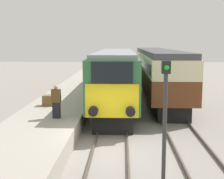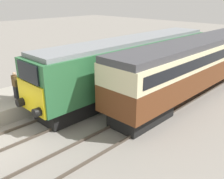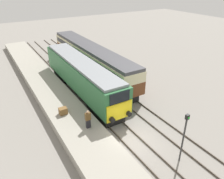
{
  "view_description": "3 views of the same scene",
  "coord_description": "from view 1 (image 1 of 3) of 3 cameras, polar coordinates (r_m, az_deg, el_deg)",
  "views": [
    {
      "loc": [
        0.49,
        -12.27,
        4.46
      ],
      "look_at": [
        0.0,
        1.9,
        2.32
      ],
      "focal_mm": 50.0,
      "sensor_mm": 36.0,
      "label": 1
    },
    {
      "loc": [
        10.93,
        -3.52,
        6.57
      ],
      "look_at": [
        1.7,
        5.9,
        1.6
      ],
      "focal_mm": 40.0,
      "sensor_mm": 36.0,
      "label": 2
    },
    {
      "loc": [
        -8.51,
        -11.03,
        11.82
      ],
      "look_at": [
        1.7,
        5.9,
        1.6
      ],
      "focal_mm": 35.0,
      "sensor_mm": 36.0,
      "label": 3
    }
  ],
  "objects": [
    {
      "name": "luggage_crate",
      "position": [
        18.41,
        -11.42,
        -1.96
      ],
      "size": [
        0.7,
        0.56,
        0.6
      ],
      "color": "brown",
      "rests_on": "platform_left"
    },
    {
      "name": "passenger_carriage",
      "position": [
        26.65,
        8.25,
        3.99
      ],
      "size": [
        2.75,
        19.64,
        3.87
      ],
      "color": "black",
      "rests_on": "ground_plane"
    },
    {
      "name": "locomotive",
      "position": [
        22.01,
        0.69,
        2.67
      ],
      "size": [
        2.7,
        15.94,
        3.88
      ],
      "color": "black",
      "rests_on": "ground_plane"
    },
    {
      "name": "rails_near_track",
      "position": [
        17.83,
        0.34,
        -5.67
      ],
      "size": [
        1.51,
        60.0,
        0.14
      ],
      "color": "#4C4238",
      "rests_on": "ground_plane"
    },
    {
      "name": "signal_post",
      "position": [
        9.07,
        9.64,
        -4.99
      ],
      "size": [
        0.24,
        0.28,
        3.96
      ],
      "color": "#333333",
      "rests_on": "ground_plane"
    },
    {
      "name": "rails_far_track",
      "position": [
        18.06,
        11.24,
        -5.65
      ],
      "size": [
        1.5,
        60.0,
        0.14
      ],
      "color": "#4C4238",
      "rests_on": "ground_plane"
    },
    {
      "name": "ground_plane",
      "position": [
        13.07,
        -0.29,
        -11.38
      ],
      "size": [
        120.0,
        120.0,
        0.0
      ],
      "primitive_type": "plane",
      "color": "gray"
    },
    {
      "name": "platform_left",
      "position": [
        21.02,
        -8.46,
        -2.58
      ],
      "size": [
        3.5,
        50.0,
        0.85
      ],
      "color": "#9E998C",
      "rests_on": "ground_plane"
    },
    {
      "name": "person_on_platform",
      "position": [
        15.22,
        -10.15,
        -2.21
      ],
      "size": [
        0.44,
        0.26,
        1.62
      ],
      "color": "black",
      "rests_on": "platform_left"
    }
  ]
}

